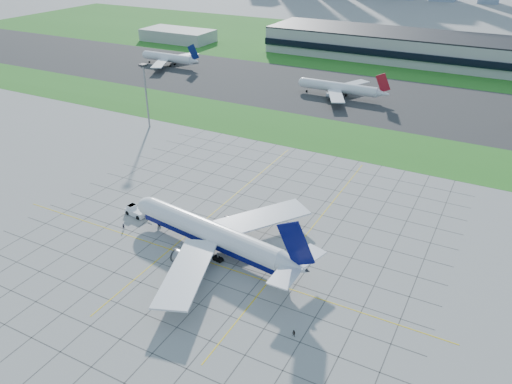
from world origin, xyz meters
The scene contains 14 objects.
ground centered at (0.00, 0.00, 0.00)m, with size 1400.00×1400.00×0.00m, color #999993.
grass_median centered at (0.00, 90.00, 0.02)m, with size 700.00×35.00×0.04m, color #2A7120.
asphalt_taxiway centered at (0.00, 145.00, 0.03)m, with size 700.00×75.00×0.04m, color #383838.
grass_far centered at (0.00, 255.00, 0.02)m, with size 700.00×145.00×0.04m, color #2A7120.
apron_markings centered at (0.43, 11.09, 0.02)m, with size 120.00×130.00×0.03m.
terminal centered at (40.00, 229.87, 7.89)m, with size 260.00×43.00×15.80m.
service_block centered at (-160.00, 210.00, 4.00)m, with size 50.00×25.00×8.00m, color #B7B7B2.
light_mast centered at (-70.00, 65.00, 16.18)m, with size 2.50×2.50×25.60m.
airliner centered at (-0.35, 2.98, 4.75)m, with size 55.01×55.37×17.37m.
pushback_tug centered at (-28.99, 7.45, 1.19)m, with size 9.79×4.16×2.69m.
crew_near centered at (-26.88, -0.11, 0.84)m, with size 0.61×0.40×1.68m, color black.
crew_far centered at (30.24, -15.10, 0.79)m, with size 0.77×0.60×1.58m, color black.
distant_jet_0 centered at (-123.51, 150.52, 4.49)m, with size 37.87×42.66×14.08m.
distant_jet_1 centered at (-14.99, 139.70, 4.49)m, with size 42.82×42.66×14.08m.
Camera 1 is at (58.38, -84.33, 72.83)m, focal length 35.00 mm.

